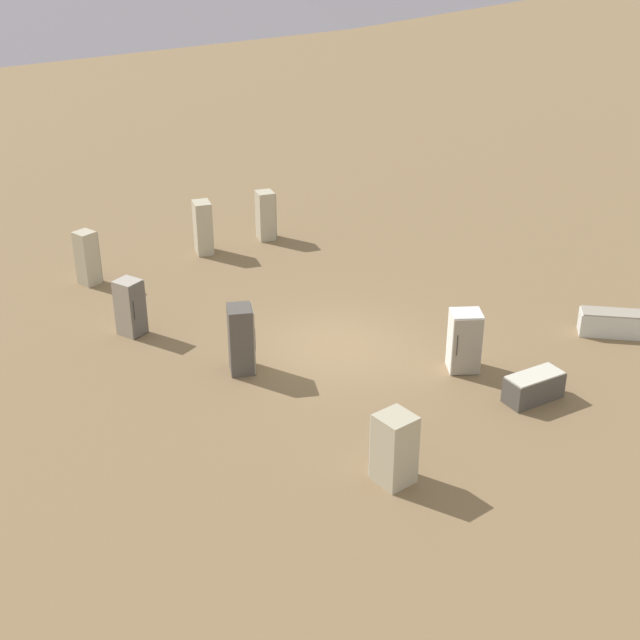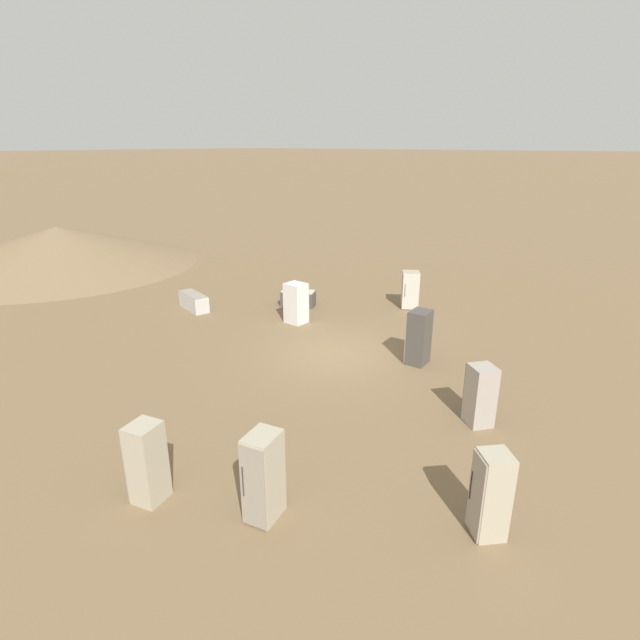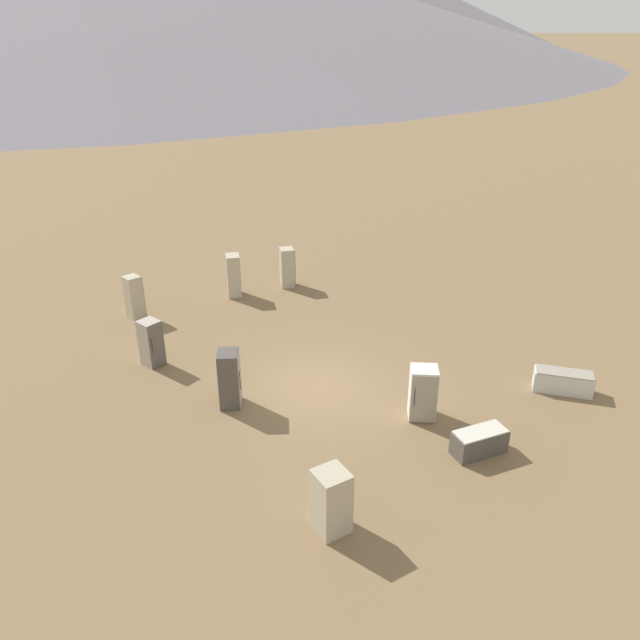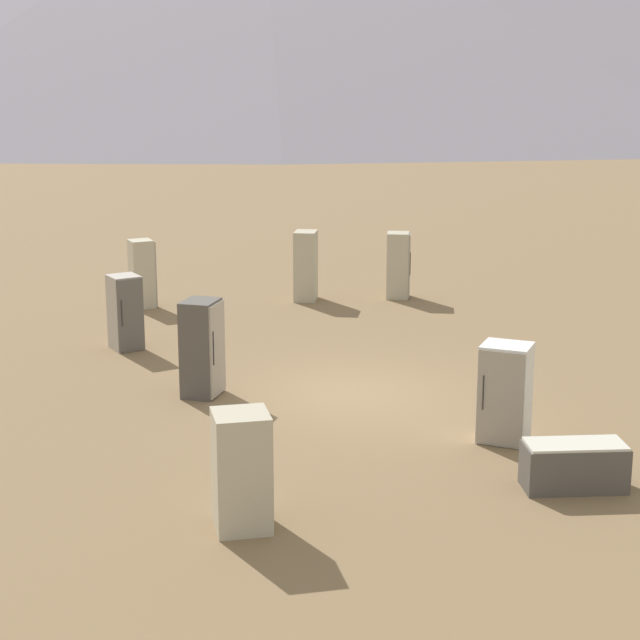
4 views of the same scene
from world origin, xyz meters
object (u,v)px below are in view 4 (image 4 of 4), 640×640
at_px(discarded_fridge_0, 241,470).
at_px(discarded_fridge_3, 398,265).
at_px(discarded_fridge_1, 125,312).
at_px(discarded_fridge_6, 574,466).
at_px(discarded_fridge_7, 306,266).
at_px(discarded_fridge_8, 505,393).
at_px(discarded_fridge_4, 202,348).
at_px(discarded_fridge_2, 142,274).

distance_m(discarded_fridge_0, discarded_fridge_3, 14.75).
relative_size(discarded_fridge_0, discarded_fridge_1, 1.00).
relative_size(discarded_fridge_1, discarded_fridge_6, 1.00).
bearing_deg(discarded_fridge_6, discarded_fridge_7, -166.23).
bearing_deg(discarded_fridge_6, discarded_fridge_1, -138.66).
relative_size(discarded_fridge_6, discarded_fridge_8, 0.99).
distance_m(discarded_fridge_3, discarded_fridge_6, 13.19).
relative_size(discarded_fridge_0, discarded_fridge_4, 0.89).
distance_m(discarded_fridge_4, discarded_fridge_6, 7.50).
xyz_separation_m(discarded_fridge_0, discarded_fridge_4, (3.01, -5.18, 0.10)).
height_order(discarded_fridge_1, discarded_fridge_8, discarded_fridge_8).
xyz_separation_m(discarded_fridge_2, discarded_fridge_4, (-4.60, 6.23, 0.04)).
distance_m(discarded_fridge_1, discarded_fridge_8, 9.33).
bearing_deg(discarded_fridge_7, discarded_fridge_6, -64.49).
relative_size(discarded_fridge_2, discarded_fridge_8, 1.06).
bearing_deg(discarded_fridge_2, discarded_fridge_1, -20.93).
bearing_deg(discarded_fridge_4, discarded_fridge_0, 26.62).
bearing_deg(discarded_fridge_8, discarded_fridge_6, 131.08).
bearing_deg(discarded_fridge_0, discarded_fridge_6, 3.20).
height_order(discarded_fridge_3, discarded_fridge_7, discarded_fridge_7).
bearing_deg(discarded_fridge_0, discarded_fridge_7, 74.77).
bearing_deg(discarded_fridge_1, discarded_fridge_8, 110.02).
distance_m(discarded_fridge_1, discarded_fridge_7, 6.26).
bearing_deg(discarded_fridge_2, discarded_fridge_0, -10.23).
relative_size(discarded_fridge_1, discarded_fridge_7, 0.89).
bearing_deg(discarded_fridge_2, discarded_fridge_6, 9.85).
height_order(discarded_fridge_0, discarded_fridge_3, discarded_fridge_3).
distance_m(discarded_fridge_2, discarded_fridge_6, 14.51).
bearing_deg(discarded_fridge_1, discarded_fridge_4, 89.98).
distance_m(discarded_fridge_1, discarded_fridge_6, 11.22).
distance_m(discarded_fridge_0, discarded_fridge_4, 5.99).
relative_size(discarded_fridge_3, discarded_fridge_7, 0.95).
relative_size(discarded_fridge_3, discarded_fridge_6, 1.07).
bearing_deg(discarded_fridge_1, discarded_fridge_3, -171.92).
xyz_separation_m(discarded_fridge_2, discarded_fridge_8, (-10.38, 6.86, -0.05)).
relative_size(discarded_fridge_4, discarded_fridge_7, 1.00).
bearing_deg(discarded_fridge_7, discarded_fridge_2, -160.41).
distance_m(discarded_fridge_6, discarded_fridge_8, 2.21).
height_order(discarded_fridge_2, discarded_fridge_7, discarded_fridge_7).
bearing_deg(discarded_fridge_7, discarded_fridge_3, 14.09).
bearing_deg(discarded_fridge_7, discarded_fridge_4, -94.85).
height_order(discarded_fridge_0, discarded_fridge_1, discarded_fridge_1).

